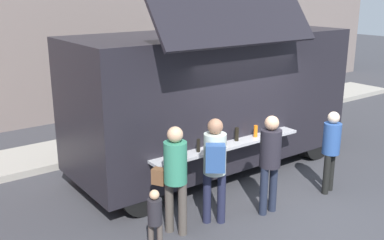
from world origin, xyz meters
name	(u,v)px	position (x,y,z in m)	size (l,w,h in m)	color
ground_plane	(292,209)	(0.00, 0.00, 0.00)	(60.00, 60.00, 0.00)	#38383D
food_truck_main	(212,96)	(0.07, 2.36, 1.58)	(5.95, 2.89, 3.70)	black
trash_bin	(262,101)	(3.93, 4.68, 0.47)	(0.60, 0.60, 0.94)	#2D603B
customer_front_ordering	(270,156)	(-0.44, 0.17, 1.04)	(0.37, 0.35, 1.74)	#1F2538
customer_mid_with_backpack	(215,161)	(-1.43, 0.43, 1.10)	(0.53, 0.57, 1.79)	#1F213A
customer_rear_waiting	(175,171)	(-2.11, 0.57, 1.05)	(0.44, 0.56, 1.77)	#4C453E
customer_extra_browsing	(331,145)	(1.08, 0.07, 0.95)	(0.33, 0.32, 1.59)	black
child_near_queue	(155,217)	(-2.70, 0.21, 0.62)	(0.21, 0.21, 1.03)	#50463F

